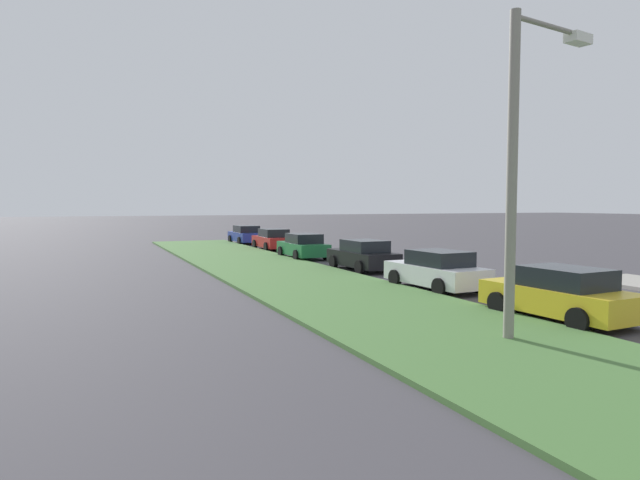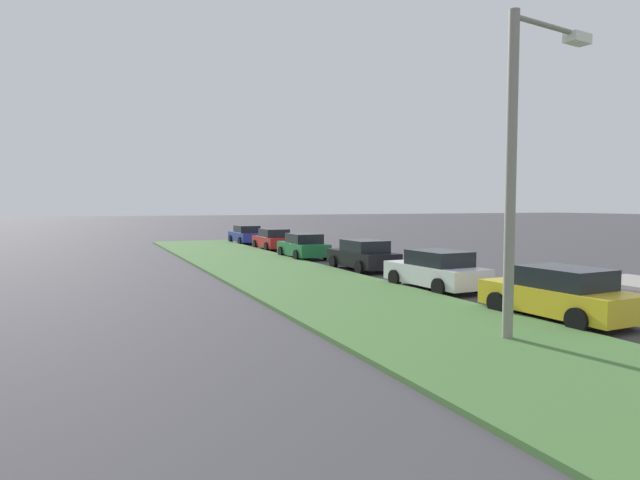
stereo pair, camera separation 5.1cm
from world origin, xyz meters
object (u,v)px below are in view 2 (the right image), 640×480
Objects in this scene: parked_car_black at (363,255)px; parked_car_white at (436,270)px; parked_car_blue at (246,235)px; parked_car_red at (273,240)px; parked_car_green at (303,246)px; streetlight at (521,152)px; parked_car_yellow at (559,294)px.

parked_car_white is at bearing 175.96° from parked_car_black.
parked_car_black is 19.58m from parked_car_blue.
parked_car_black is 13.04m from parked_car_red.
parked_car_white and parked_car_green have the same top height.
parked_car_black is at bearing 179.68° from parked_car_blue.
parked_car_white is 8.56m from streetlight.
parked_car_yellow is at bearing 176.85° from parked_car_black.
streetlight reaches higher than parked_car_white.
parked_car_yellow is at bearing 179.74° from parked_car_red.
parked_car_white is 12.94m from parked_car_green.
parked_car_red and parked_car_blue have the same top height.
parked_car_black is at bearing -12.84° from streetlight.
streetlight is at bearing 112.75° from parked_car_yellow.
parked_car_black is 14.46m from streetlight.
parked_car_yellow is 1.00× the size of parked_car_white.
parked_car_green is at bearing -2.92° from parked_car_yellow.
parked_car_white and parked_car_black have the same top height.
parked_car_green is at bearing -7.26° from streetlight.
streetlight reaches higher than parked_car_yellow.
parked_car_black is 6.53m from parked_car_green.
parked_car_yellow is at bearing -63.85° from streetlight.
parked_car_blue is at bearing -0.32° from parked_car_green.
streetlight is at bearing 173.33° from parked_car_green.
parked_car_white is at bearing -178.35° from parked_car_green.
parked_car_white is at bearing 179.86° from parked_car_red.
parked_car_white is at bearing -4.21° from parked_car_yellow.
parked_car_yellow and parked_car_black have the same top height.
parked_car_red is 6.54m from parked_car_blue.
parked_car_red is (6.53, -0.32, 0.00)m from parked_car_green.
parked_car_green is at bearing -2.10° from parked_car_white.
parked_car_yellow and parked_car_red have the same top height.
parked_car_yellow is 1.01× the size of parked_car_blue.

